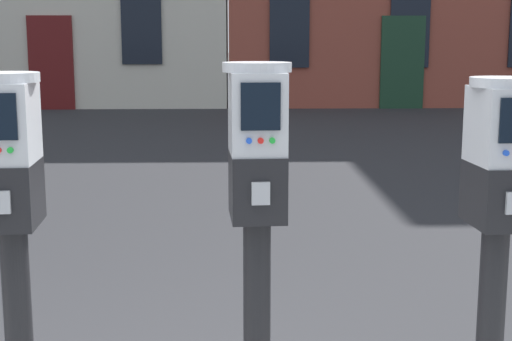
# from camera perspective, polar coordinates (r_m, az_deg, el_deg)

# --- Properties ---
(parking_meter_near_kerb) EXTENTS (0.23, 0.26, 1.36)m
(parking_meter_near_kerb) POSITION_cam_1_polar(r_m,az_deg,el_deg) (2.49, -18.20, -2.66)
(parking_meter_near_kerb) COLOR black
(parking_meter_near_kerb) RESTS_ON sidewalk_slab
(parking_meter_twin_adjacent) EXTENTS (0.23, 0.26, 1.39)m
(parking_meter_twin_adjacent) POSITION_cam_1_polar(r_m,az_deg,el_deg) (2.38, 0.08, -2.18)
(parking_meter_twin_adjacent) COLOR black
(parking_meter_twin_adjacent) RESTS_ON sidewalk_slab
(parking_meter_end_of_row) EXTENTS (0.23, 0.26, 1.35)m
(parking_meter_end_of_row) POSITION_cam_1_polar(r_m,az_deg,el_deg) (2.54, 17.98, -2.68)
(parking_meter_end_of_row) COLOR black
(parking_meter_end_of_row) RESTS_ON sidewalk_slab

